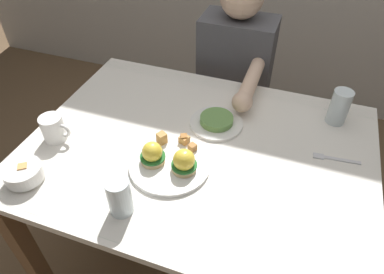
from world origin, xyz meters
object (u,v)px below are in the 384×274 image
object	(u,v)px
water_glass_far	(339,109)
side_plate	(216,122)
fruit_bowl	(24,173)
eggs_benedict_plate	(170,160)
coffee_mug	(53,128)
dining_table	(198,168)
diner_person	(234,80)
water_glass_near	(120,198)
fork	(333,159)

from	to	relation	value
water_glass_far	side_plate	size ratio (longest dim) A/B	0.68
fruit_bowl	eggs_benedict_plate	bearing A→B (deg)	26.99
coffee_mug	side_plate	distance (m)	0.59
eggs_benedict_plate	water_glass_far	size ratio (longest dim) A/B	2.00
side_plate	dining_table	bearing A→B (deg)	-99.76
coffee_mug	diner_person	bearing A→B (deg)	56.93
fruit_bowl	water_glass_near	size ratio (longest dim) A/B	0.97
fruit_bowl	coffee_mug	distance (m)	0.20
fork	diner_person	xyz separation A→B (m)	(-0.47, 0.50, -0.09)
fork	side_plate	bearing A→B (deg)	174.30
water_glass_far	side_plate	bearing A→B (deg)	-157.84
coffee_mug	fork	bearing A→B (deg)	13.42
fruit_bowl	fork	xyz separation A→B (m)	(0.92, 0.42, -0.03)
water_glass_near	fruit_bowl	bearing A→B (deg)	179.92
fork	diner_person	world-z (taller)	diner_person
dining_table	diner_person	world-z (taller)	diner_person
fruit_bowl	water_glass_far	bearing A→B (deg)	34.90
side_plate	diner_person	world-z (taller)	diner_person
dining_table	water_glass_far	xyz separation A→B (m)	(0.44, 0.31, 0.16)
water_glass_far	diner_person	distance (m)	0.57
fruit_bowl	diner_person	bearing A→B (deg)	64.18
water_glass_near	side_plate	world-z (taller)	water_glass_near
fork	water_glass_near	bearing A→B (deg)	-143.63
eggs_benedict_plate	fork	distance (m)	0.55
coffee_mug	side_plate	size ratio (longest dim) A/B	0.56
water_glass_near	water_glass_far	world-z (taller)	water_glass_far
dining_table	diner_person	distance (m)	0.60
dining_table	diner_person	size ratio (longest dim) A/B	1.05
dining_table	water_glass_near	xyz separation A→B (m)	(-0.13, -0.33, 0.16)
dining_table	coffee_mug	world-z (taller)	coffee_mug
dining_table	water_glass_near	bearing A→B (deg)	-110.99
fruit_bowl	water_glass_near	distance (m)	0.34
eggs_benedict_plate	diner_person	bearing A→B (deg)	86.84
water_glass_far	diner_person	xyz separation A→B (m)	(-0.46, 0.29, -0.15)
water_glass_near	water_glass_far	size ratio (longest dim) A/B	0.92
fruit_bowl	dining_table	bearing A→B (deg)	34.87
water_glass_near	water_glass_far	xyz separation A→B (m)	(0.57, 0.64, 0.00)
fork	diner_person	bearing A→B (deg)	132.96
fork	fruit_bowl	bearing A→B (deg)	-155.27
dining_table	coffee_mug	distance (m)	0.54
coffee_mug	diner_person	world-z (taller)	diner_person
eggs_benedict_plate	coffee_mug	world-z (taller)	coffee_mug
dining_table	water_glass_far	bearing A→B (deg)	34.93
water_glass_far	dining_table	bearing A→B (deg)	-145.07
coffee_mug	water_glass_near	size ratio (longest dim) A/B	0.90
water_glass_near	eggs_benedict_plate	bearing A→B (deg)	72.52
eggs_benedict_plate	water_glass_far	world-z (taller)	water_glass_far
dining_table	eggs_benedict_plate	world-z (taller)	eggs_benedict_plate
coffee_mug	side_plate	xyz separation A→B (m)	(0.52, 0.27, -0.04)
eggs_benedict_plate	diner_person	distance (m)	0.73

